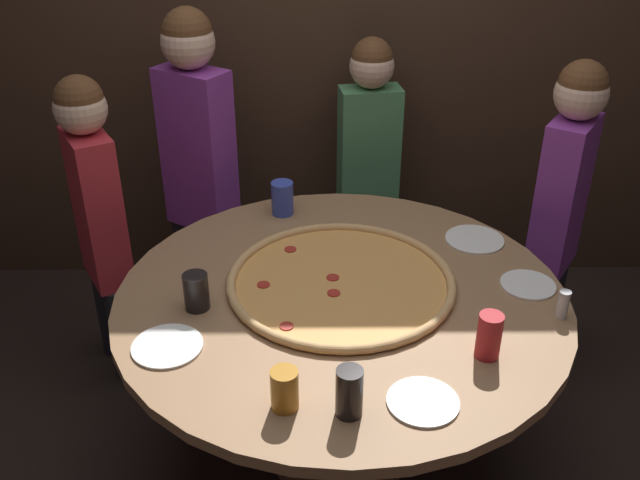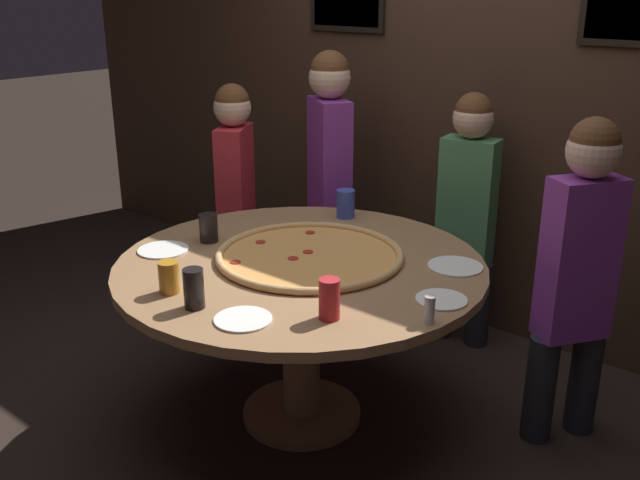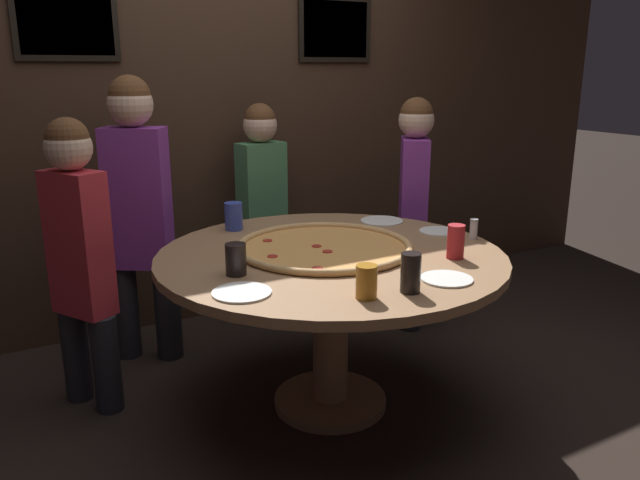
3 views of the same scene
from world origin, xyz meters
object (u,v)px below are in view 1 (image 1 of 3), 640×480
at_px(giant_pizza, 342,281).
at_px(condiment_shaker, 563,304).
at_px(drink_cup_near_left, 285,389).
at_px(diner_side_left, 198,156).
at_px(drink_cup_by_shaker, 351,392).
at_px(diner_centre_back, 368,160).
at_px(white_plate_near_front, 528,285).
at_px(diner_far_left, 561,202).
at_px(drink_cup_near_right, 489,336).
at_px(dining_table, 341,327).
at_px(white_plate_beside_cup, 423,402).
at_px(white_plate_right_side, 167,346).
at_px(white_plate_far_back, 475,239).
at_px(drink_cup_centre_back, 196,291).
at_px(drink_cup_beside_pizza, 282,198).
at_px(diner_side_right, 99,215).

height_order(giant_pizza, condiment_shaker, condiment_shaker).
relative_size(drink_cup_near_left, diner_side_left, 0.08).
relative_size(drink_cup_by_shaker, diner_centre_back, 0.11).
xyz_separation_m(white_plate_near_front, diner_far_left, (0.28, 0.57, 0.03)).
height_order(condiment_shaker, diner_centre_back, diner_centre_back).
bearing_deg(drink_cup_near_right, dining_table, 142.05).
bearing_deg(condiment_shaker, white_plate_beside_cup, -141.69).
xyz_separation_m(white_plate_right_side, diner_side_left, (-0.07, 1.20, 0.10)).
relative_size(drink_cup_near_left, condiment_shaker, 1.24).
bearing_deg(diner_centre_back, drink_cup_by_shaker, 75.95).
bearing_deg(white_plate_beside_cup, white_plate_far_back, 70.38).
relative_size(dining_table, diner_centre_back, 1.15).
height_order(white_plate_right_side, diner_far_left, diner_far_left).
bearing_deg(white_plate_far_back, giant_pizza, -150.00).
xyz_separation_m(drink_cup_near_right, diner_far_left, (0.50, 0.94, -0.04)).
relative_size(white_plate_right_side, diner_centre_back, 0.16).
relative_size(drink_cup_by_shaker, white_plate_far_back, 0.66).
bearing_deg(drink_cup_near_left, giant_pizza, 73.74).
bearing_deg(white_plate_beside_cup, giant_pizza, 108.99).
distance_m(drink_cup_near_right, white_plate_beside_cup, 0.30).
distance_m(dining_table, diner_side_left, 1.13).
relative_size(giant_pizza, white_plate_beside_cup, 3.93).
bearing_deg(diner_side_left, white_plate_beside_cup, 151.99).
height_order(giant_pizza, drink_cup_centre_back, drink_cup_centre_back).
bearing_deg(condiment_shaker, drink_cup_near_right, -145.65).
bearing_deg(condiment_shaker, diner_centre_back, 113.53).
xyz_separation_m(drink_cup_near_right, drink_cup_beside_pizza, (-0.64, 0.91, -0.00)).
bearing_deg(drink_cup_by_shaker, white_plate_near_front, 43.67).
height_order(drink_cup_near_right, white_plate_near_front, drink_cup_near_right).
xyz_separation_m(dining_table, white_plate_beside_cup, (0.20, -0.53, 0.14)).
xyz_separation_m(drink_cup_near_right, condiment_shaker, (0.28, 0.19, -0.02)).
relative_size(white_plate_near_front, diner_side_right, 0.14).
bearing_deg(condiment_shaker, drink_cup_by_shaker, -148.35).
height_order(drink_cup_beside_pizza, diner_side_left, diner_side_left).
bearing_deg(drink_cup_beside_pizza, diner_side_left, 138.05).
bearing_deg(condiment_shaker, white_plate_right_side, -173.33).
distance_m(dining_table, drink_cup_beside_pizza, 0.65).
relative_size(drink_cup_by_shaker, condiment_shaker, 1.50).
distance_m(drink_cup_centre_back, diner_centre_back, 1.33).
distance_m(white_plate_right_side, diner_side_right, 0.93).
height_order(drink_cup_beside_pizza, diner_side_right, diner_side_right).
distance_m(drink_cup_near_right, condiment_shaker, 0.34).
distance_m(drink_cup_beside_pizza, white_plate_right_side, 0.92).
height_order(drink_cup_by_shaker, diner_side_left, diner_side_left).
bearing_deg(diner_centre_back, white_plate_beside_cup, 82.89).
distance_m(drink_cup_centre_back, diner_far_left, 1.55).
relative_size(dining_table, white_plate_beside_cup, 7.62).
bearing_deg(giant_pizza, white_plate_near_front, -1.30).
height_order(drink_cup_beside_pizza, white_plate_far_back, drink_cup_beside_pizza).
distance_m(white_plate_far_back, white_plate_near_front, 0.33).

